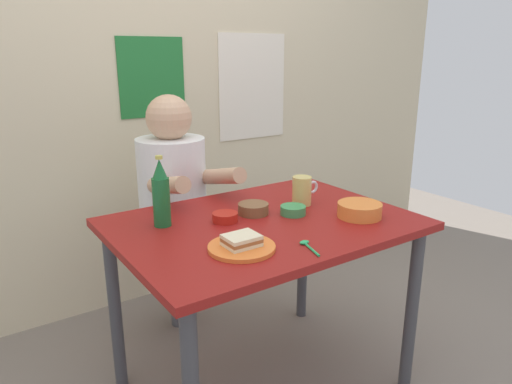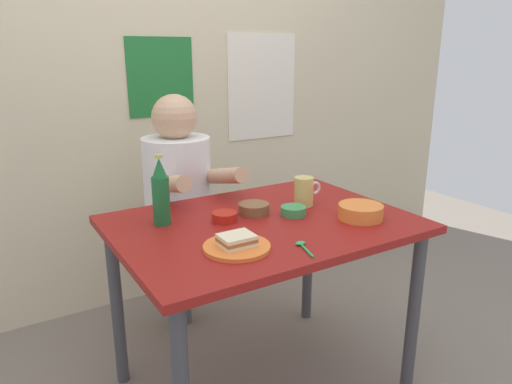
% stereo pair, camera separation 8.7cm
% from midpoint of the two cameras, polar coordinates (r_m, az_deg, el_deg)
% --- Properties ---
extents(wall_back, '(4.40, 0.09, 2.60)m').
position_cam_midpoint_polar(wall_back, '(2.62, -13.83, 14.94)').
color(wall_back, beige).
rests_on(wall_back, ground).
extents(dining_table, '(1.10, 0.80, 0.74)m').
position_cam_midpoint_polar(dining_table, '(1.83, -0.48, -6.21)').
color(dining_table, maroon).
rests_on(dining_table, ground).
extents(stool, '(0.34, 0.34, 0.45)m').
position_cam_midpoint_polar(stool, '(2.42, -10.60, -8.27)').
color(stool, '#4C4C51').
rests_on(stool, ground).
extents(person_seated, '(0.33, 0.56, 0.72)m').
position_cam_midpoint_polar(person_seated, '(2.27, -11.04, 1.23)').
color(person_seated, white).
rests_on(person_seated, stool).
extents(plate_orange, '(0.22, 0.22, 0.01)m').
position_cam_midpoint_polar(plate_orange, '(1.54, -3.37, -6.70)').
color(plate_orange, orange).
rests_on(plate_orange, dining_table).
extents(sandwich, '(0.11, 0.09, 0.04)m').
position_cam_midpoint_polar(sandwich, '(1.53, -3.39, -5.84)').
color(sandwich, beige).
rests_on(sandwich, plate_orange).
extents(beer_mug, '(0.13, 0.08, 0.12)m').
position_cam_midpoint_polar(beer_mug, '(1.96, 4.33, 0.16)').
color(beer_mug, '#D1BC66').
rests_on(beer_mug, dining_table).
extents(beer_bottle, '(0.06, 0.06, 0.26)m').
position_cam_midpoint_polar(beer_bottle, '(1.75, -12.77, -0.32)').
color(beer_bottle, '#19602D').
rests_on(beer_bottle, dining_table).
extents(dip_bowl_green, '(0.10, 0.10, 0.03)m').
position_cam_midpoint_polar(dip_bowl_green, '(1.85, 3.14, -2.16)').
color(dip_bowl_green, '#388C4C').
rests_on(dip_bowl_green, dining_table).
extents(condiment_bowl_brown, '(0.12, 0.12, 0.04)m').
position_cam_midpoint_polar(condiment_bowl_brown, '(1.86, -1.67, -1.98)').
color(condiment_bowl_brown, brown).
rests_on(condiment_bowl_brown, dining_table).
extents(soup_bowl_orange, '(0.17, 0.17, 0.05)m').
position_cam_midpoint_polar(soup_bowl_orange, '(1.86, 11.07, -2.07)').
color(soup_bowl_orange, orange).
rests_on(soup_bowl_orange, dining_table).
extents(sambal_bowl_red, '(0.10, 0.10, 0.03)m').
position_cam_midpoint_polar(sambal_bowl_red, '(1.78, -5.15, -3.00)').
color(sambal_bowl_red, '#B21E14').
rests_on(sambal_bowl_red, dining_table).
extents(spoon, '(0.05, 0.12, 0.01)m').
position_cam_midpoint_polar(spoon, '(1.56, 4.59, -6.40)').
color(spoon, '#26A559').
rests_on(spoon, dining_table).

